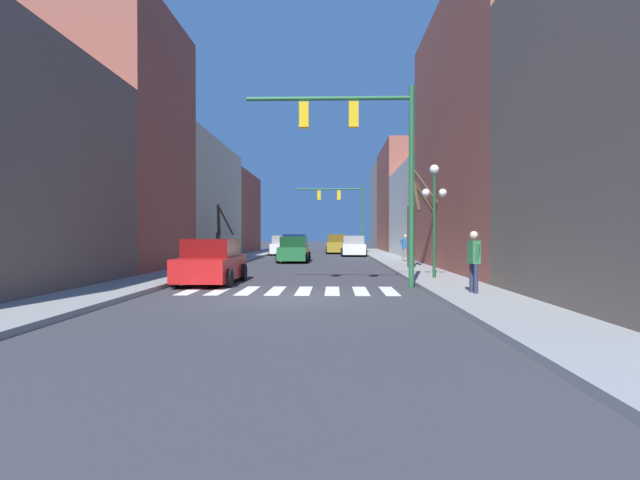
# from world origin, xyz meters

# --- Properties ---
(ground_plane) EXTENTS (240.00, 240.00, 0.00)m
(ground_plane) POSITION_xyz_m (0.00, 0.00, 0.00)
(ground_plane) COLOR #38383D
(sidewalk_left) EXTENTS (2.29, 90.00, 0.15)m
(sidewalk_left) POSITION_xyz_m (-5.37, 0.00, 0.07)
(sidewalk_left) COLOR gray
(sidewalk_left) RESTS_ON ground_plane
(sidewalk_right) EXTENTS (2.29, 90.00, 0.15)m
(sidewalk_right) POSITION_xyz_m (5.37, 0.00, 0.07)
(sidewalk_right) COLOR gray
(sidewalk_right) RESTS_ON ground_plane
(building_row_left) EXTENTS (6.00, 45.93, 12.63)m
(building_row_left) POSITION_xyz_m (-9.51, 16.40, 4.59)
(building_row_left) COLOR #66564C
(building_row_left) RESTS_ON ground_plane
(building_row_right) EXTENTS (6.00, 61.36, 13.13)m
(building_row_right) POSITION_xyz_m (9.51, 24.37, 5.37)
(building_row_right) COLOR #66564C
(building_row_right) RESTS_ON ground_plane
(crosswalk_stripes) EXTENTS (6.75, 2.60, 0.01)m
(crosswalk_stripes) POSITION_xyz_m (0.00, 1.93, 0.00)
(crosswalk_stripes) COLOR white
(crosswalk_stripes) RESTS_ON ground_plane
(traffic_signal_near) EXTENTS (5.59, 0.28, 6.73)m
(traffic_signal_near) POSITION_xyz_m (2.49, 2.73, 4.80)
(traffic_signal_near) COLOR #236038
(traffic_signal_near) RESTS_ON ground_plane
(traffic_signal_far) EXTENTS (6.11, 0.28, 6.34)m
(traffic_signal_far) POSITION_xyz_m (2.27, 31.55, 4.57)
(traffic_signal_far) COLOR #236038
(traffic_signal_far) RESTS_ON ground_plane
(street_lamp_right_corner) EXTENTS (0.95, 0.36, 4.31)m
(street_lamp_right_corner) POSITION_xyz_m (5.23, 5.21, 3.20)
(street_lamp_right_corner) COLOR #1E4C2D
(street_lamp_right_corner) RESTS_ON sidewalk_right
(car_parked_left_far) EXTENTS (2.02, 4.65, 1.68)m
(car_parked_left_far) POSITION_xyz_m (-1.20, 18.61, 0.78)
(car_parked_left_far) COLOR #236B38
(car_parked_left_far) RESTS_ON ground_plane
(car_driving_toward_lane) EXTENTS (2.08, 4.86, 1.82)m
(car_driving_toward_lane) POSITION_xyz_m (1.70, 33.74, 0.84)
(car_driving_toward_lane) COLOR #A38423
(car_driving_toward_lane) RESTS_ON ground_plane
(car_parked_left_near) EXTENTS (2.06, 4.37, 1.64)m
(car_parked_left_near) POSITION_xyz_m (-3.08, 4.19, 0.77)
(car_parked_left_near) COLOR red
(car_parked_left_near) RESTS_ON ground_plane
(car_parked_right_mid) EXTENTS (2.16, 4.15, 1.71)m
(car_parked_right_mid) POSITION_xyz_m (-3.03, 29.69, 0.80)
(car_parked_right_mid) COLOR white
(car_parked_right_mid) RESTS_ON ground_plane
(car_driving_away_lane) EXTENTS (2.03, 4.24, 1.82)m
(car_driving_away_lane) POSITION_xyz_m (-1.56, 23.93, 0.84)
(car_driving_away_lane) COLOR navy
(car_driving_away_lane) RESTS_ON ground_plane
(car_parked_right_near) EXTENTS (2.11, 4.70, 1.71)m
(car_parked_right_near) POSITION_xyz_m (3.05, 28.11, 0.80)
(car_parked_right_near) COLOR white
(car_parked_right_near) RESTS_ON ground_plane
(pedestrian_near_right_corner) EXTENTS (0.71, 0.23, 1.65)m
(pedestrian_near_right_corner) POSITION_xyz_m (5.85, 17.10, 1.13)
(pedestrian_near_right_corner) COLOR #7A705B
(pedestrian_near_right_corner) RESTS_ON sidewalk_right
(pedestrian_on_right_sidewalk) EXTENTS (0.28, 0.75, 1.74)m
(pedestrian_on_right_sidewalk) POSITION_xyz_m (5.34, 0.21, 1.18)
(pedestrian_on_right_sidewalk) COLOR #282D47
(pedestrian_on_right_sidewalk) RESTS_ON sidewalk_right
(street_tree_right_near) EXTENTS (1.86, 1.08, 5.11)m
(street_tree_right_near) POSITION_xyz_m (5.46, 11.24, 2.46)
(street_tree_right_near) COLOR #473828
(street_tree_right_near) RESTS_ON sidewalk_right
(street_tree_left_near) EXTENTS (1.18, 1.84, 3.45)m
(street_tree_left_near) POSITION_xyz_m (-5.45, 15.72, 1.78)
(street_tree_left_near) COLOR #473828
(street_tree_left_near) RESTS_ON sidewalk_left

